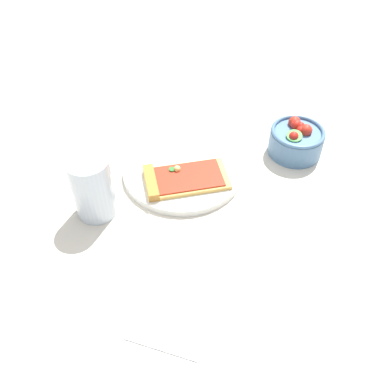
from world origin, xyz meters
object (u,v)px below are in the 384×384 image
Objects in this scene: plate at (183,169)px; paper_napkin at (176,307)px; soda_glass at (93,188)px; salad_bowl at (296,140)px; pizza_slice_main at (181,179)px.

paper_napkin is at bearing -1.49° from plate.
plate is at bearing 123.18° from soda_glass.
pizza_slice_main is at bearing -66.78° from salad_bowl.
salad_bowl is (-0.10, 0.24, 0.01)m from pizza_slice_main.
paper_napkin is (0.26, -0.00, -0.02)m from pizza_slice_main.
salad_bowl reaches higher than paper_napkin.
plate is 1.70× the size of paper_napkin.
soda_glass is (0.06, -0.15, 0.04)m from pizza_slice_main.
pizza_slice_main is 0.26m from salad_bowl.
soda_glass is 0.25m from paper_napkin.
plate is 0.30m from paper_napkin.
pizza_slice_main is (0.04, -0.00, 0.01)m from plate.
soda_glass is at bearing -143.33° from paper_napkin.
salad_bowl is (-0.06, 0.23, 0.02)m from plate.
plate is 1.97× the size of soda_glass.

